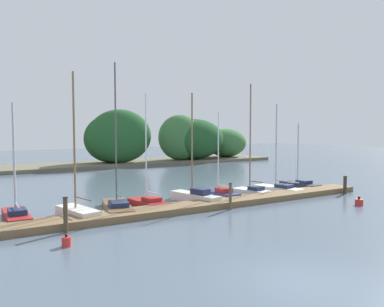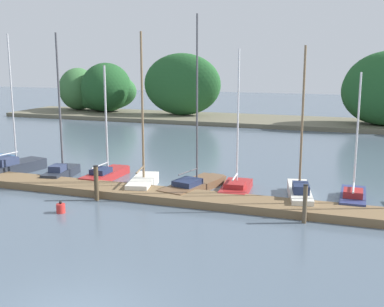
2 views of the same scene
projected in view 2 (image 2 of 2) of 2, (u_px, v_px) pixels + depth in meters
dock_pier at (204, 199)px, 21.35m from camera, size 32.13×1.80×0.35m
far_shore at (315, 95)px, 45.43m from camera, size 61.09×8.15×6.97m
sailboat_1 at (14, 166)px, 26.91m from camera, size 1.99×4.16×7.57m
sailboat_2 at (62, 169)px, 25.82m from camera, size 1.38×3.28×7.58m
sailboat_3 at (106, 172)px, 25.67m from camera, size 1.13×3.73×5.93m
sailboat_4 at (143, 180)px, 23.69m from camera, size 1.66×3.32×7.52m
sailboat_5 at (195, 183)px, 23.49m from camera, size 2.26×4.60×8.30m
sailboat_6 at (236, 186)px, 23.08m from camera, size 1.53×3.30×6.72m
sailboat_7 at (300, 191)px, 21.71m from camera, size 1.62×4.10×6.84m
sailboat_8 at (353, 196)px, 21.36m from camera, size 1.08×3.37×5.72m
mooring_piling_1 at (96, 183)px, 21.67m from camera, size 0.23×0.23×1.60m
mooring_piling_2 at (305, 204)px, 18.67m from camera, size 0.20×0.20×1.54m
channel_buoy_0 at (61, 208)px, 20.03m from camera, size 0.36×0.36×0.51m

